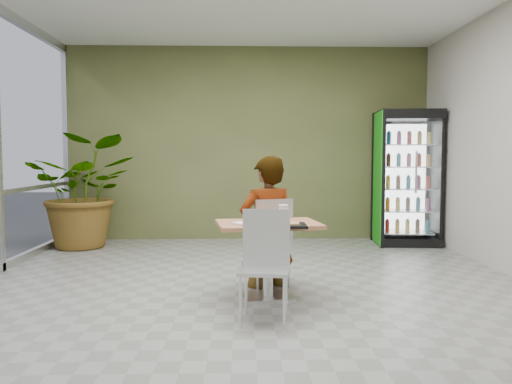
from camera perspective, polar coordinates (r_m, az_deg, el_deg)
ground at (r=5.04m, az=-0.49°, el=-11.84°), size 7.00×7.00×0.00m
room_envelope at (r=4.85m, az=-0.50°, el=6.67°), size 6.00×7.00×3.20m
dining_table at (r=4.83m, az=1.39°, el=-6.00°), size 1.05×0.80×0.75m
chair_far at (r=5.28m, az=1.66°, el=-4.96°), size 0.54×0.54×0.94m
chair_near at (r=4.26m, az=1.07°, el=-7.26°), size 0.46×0.47×0.93m
seated_woman at (r=5.33m, az=1.27°, el=-4.97°), size 0.72×0.59×1.69m
pizza_plate at (r=4.86m, az=0.61°, el=-3.19°), size 0.29×0.29×0.03m
soda_cup at (r=4.86m, az=3.16°, el=-2.46°), size 0.09×0.09×0.16m
napkin_stack at (r=4.64m, az=-1.51°, el=-3.61°), size 0.22×0.22×0.02m
cafeteria_tray at (r=4.49m, az=3.09°, el=-3.84°), size 0.42×0.30×0.02m
beverage_fridge at (r=8.19m, az=16.90°, el=1.55°), size 1.02×0.82×2.10m
potted_plant at (r=8.01m, az=-19.00°, el=0.08°), size 1.68×1.50×1.71m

